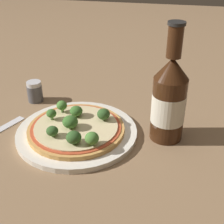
{
  "coord_description": "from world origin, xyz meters",
  "views": [
    {
      "loc": [
        0.18,
        -0.55,
        0.39
      ],
      "look_at": [
        0.06,
        0.0,
        0.06
      ],
      "focal_mm": 50.0,
      "sensor_mm": 36.0,
      "label": 1
    }
  ],
  "objects": [
    {
      "name": "pizza",
      "position": [
        -0.02,
        -0.01,
        0.02
      ],
      "size": [
        0.21,
        0.21,
        0.01
      ],
      "color": "tan",
      "rests_on": "plate"
    },
    {
      "name": "broccoli_floret_0",
      "position": [
        -0.03,
        0.03,
        0.04
      ],
      "size": [
        0.03,
        0.03,
        0.02
      ],
      "color": "#6B8E51",
      "rests_on": "pizza"
    },
    {
      "name": "plate",
      "position": [
        -0.02,
        -0.01,
        0.01
      ],
      "size": [
        0.27,
        0.27,
        0.01
      ],
      "color": "silver",
      "rests_on": "ground_plane"
    },
    {
      "name": "pepper_shaker",
      "position": [
        -0.17,
        0.12,
        0.03
      ],
      "size": [
        0.04,
        0.04,
        0.06
      ],
      "color": "#4C4C51",
      "rests_on": "ground_plane"
    },
    {
      "name": "broccoli_floret_4",
      "position": [
        -0.07,
        0.04,
        0.04
      ],
      "size": [
        0.02,
        0.02,
        0.03
      ],
      "color": "#6B8E51",
      "rests_on": "pizza"
    },
    {
      "name": "broccoli_floret_3",
      "position": [
        -0.05,
        -0.06,
        0.04
      ],
      "size": [
        0.02,
        0.02,
        0.02
      ],
      "color": "#6B8E51",
      "rests_on": "pizza"
    },
    {
      "name": "broccoli_floret_6",
      "position": [
        -0.08,
        0.0,
        0.04
      ],
      "size": [
        0.02,
        0.02,
        0.03
      ],
      "color": "#6B8E51",
      "rests_on": "pizza"
    },
    {
      "name": "ground_plane",
      "position": [
        0.0,
        0.0,
        0.0
      ],
      "size": [
        3.0,
        3.0,
        0.0
      ],
      "primitive_type": "plane",
      "color": "#846647"
    },
    {
      "name": "broccoli_floret_1",
      "position": [
        -0.0,
        -0.08,
        0.04
      ],
      "size": [
        0.03,
        0.03,
        0.03
      ],
      "color": "#6B8E51",
      "rests_on": "pizza"
    },
    {
      "name": "broccoli_floret_5",
      "position": [
        -0.03,
        -0.02,
        0.04
      ],
      "size": [
        0.03,
        0.03,
        0.03
      ],
      "color": "#6B8E51",
      "rests_on": "pizza"
    },
    {
      "name": "broccoli_floret_2",
      "position": [
        0.04,
        -0.07,
        0.04
      ],
      "size": [
        0.03,
        0.03,
        0.03
      ],
      "color": "#6B8E51",
      "rests_on": "pizza"
    },
    {
      "name": "beer_bottle",
      "position": [
        0.18,
        0.02,
        0.09
      ],
      "size": [
        0.07,
        0.07,
        0.25
      ],
      "color": "#381E0F",
      "rests_on": "ground_plane"
    },
    {
      "name": "broccoli_floret_7",
      "position": [
        0.04,
        0.02,
        0.04
      ],
      "size": [
        0.03,
        0.03,
        0.03
      ],
      "color": "#6B8E51",
      "rests_on": "pizza"
    }
  ]
}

